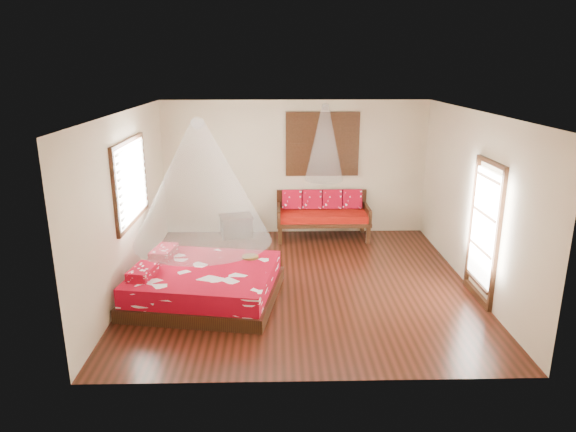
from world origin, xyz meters
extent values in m
cube|color=black|center=(0.00, 0.00, -0.01)|extent=(5.50, 5.50, 0.02)
cube|color=white|center=(0.00, 0.00, 2.81)|extent=(5.50, 5.50, 0.02)
cube|color=beige|center=(-2.76, 0.00, 1.40)|extent=(0.02, 5.50, 2.80)
cube|color=beige|center=(2.76, 0.00, 1.40)|extent=(0.02, 5.50, 2.80)
cube|color=beige|center=(0.00, 2.76, 1.40)|extent=(5.50, 0.02, 2.80)
cube|color=beige|center=(0.00, -2.76, 1.40)|extent=(5.50, 0.02, 2.80)
cube|color=black|center=(-1.50, -0.55, 0.10)|extent=(2.44, 2.27, 0.20)
cube|color=#A2051B|center=(-1.50, -0.55, 0.35)|extent=(2.32, 2.16, 0.30)
cube|color=#A2051B|center=(-2.36, -0.82, 0.57)|extent=(0.40, 0.61, 0.14)
cube|color=#A2051B|center=(-2.23, -0.01, 0.57)|extent=(0.40, 0.61, 0.14)
cube|color=black|center=(-0.33, 1.94, 0.21)|extent=(0.08, 0.08, 0.42)
cube|color=black|center=(1.45, 1.94, 0.21)|extent=(0.08, 0.08, 0.42)
cube|color=black|center=(-0.33, 2.66, 0.21)|extent=(0.08, 0.08, 0.42)
cube|color=black|center=(1.45, 2.66, 0.21)|extent=(0.08, 0.08, 0.42)
cube|color=black|center=(0.56, 2.30, 0.38)|extent=(1.90, 0.85, 0.08)
cube|color=#880C04|center=(0.56, 2.30, 0.49)|extent=(1.84, 0.79, 0.14)
cube|color=black|center=(0.56, 2.68, 0.67)|extent=(1.90, 0.06, 0.55)
cube|color=black|center=(-0.35, 2.30, 0.54)|extent=(0.06, 0.85, 0.30)
cube|color=black|center=(1.47, 2.30, 0.54)|extent=(0.06, 0.85, 0.30)
cube|color=#A2051B|center=(-0.07, 2.56, 0.76)|extent=(0.40, 0.20, 0.42)
cube|color=#A2051B|center=(0.35, 2.56, 0.76)|extent=(0.40, 0.20, 0.42)
cube|color=#A2051B|center=(0.77, 2.56, 0.76)|extent=(0.40, 0.20, 0.42)
cube|color=#A2051B|center=(1.20, 2.56, 0.76)|extent=(0.40, 0.20, 0.42)
cube|color=black|center=(-1.25, 2.45, 0.20)|extent=(0.71, 0.58, 0.41)
cube|color=black|center=(-1.25, 2.45, 0.43)|extent=(0.76, 0.63, 0.05)
cube|color=black|center=(0.56, 2.72, 1.90)|extent=(1.52, 0.06, 1.32)
cube|color=black|center=(0.56, 2.71, 1.90)|extent=(1.35, 0.04, 1.10)
cube|color=black|center=(-2.72, 0.20, 1.70)|extent=(0.08, 1.74, 1.34)
cube|color=silver|center=(-2.68, 0.20, 1.70)|extent=(0.04, 1.54, 1.10)
cube|color=black|center=(2.72, -0.60, 1.05)|extent=(0.08, 1.02, 2.16)
cube|color=white|center=(2.70, -0.60, 1.15)|extent=(0.03, 0.82, 1.70)
cylinder|color=brown|center=(-0.83, -0.11, 0.52)|extent=(0.27, 0.27, 0.03)
cone|color=white|center=(-1.50, -0.55, 1.85)|extent=(2.05, 2.05, 1.80)
cone|color=white|center=(0.56, 2.25, 2.00)|extent=(0.77, 0.77, 1.50)
camera|label=1|loc=(-0.40, -7.84, 3.50)|focal=32.00mm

